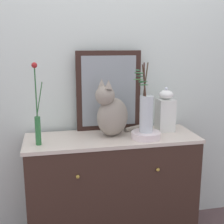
{
  "coord_description": "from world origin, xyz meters",
  "views": [
    {
      "loc": [
        -0.43,
        -2.04,
        1.49
      ],
      "look_at": [
        0.0,
        0.0,
        1.01
      ],
      "focal_mm": 49.01,
      "sensor_mm": 36.0,
      "label": 1
    }
  ],
  "objects_px": {
    "cat_sitting": "(112,113)",
    "vase_slim_green": "(37,119)",
    "sideboard": "(112,190)",
    "mirror_leaning": "(109,91)",
    "bowl_porcelain": "(146,135)",
    "jar_lidded_porcelain": "(165,111)",
    "vase_glass_clear": "(146,111)"
  },
  "relations": [
    {
      "from": "mirror_leaning",
      "to": "jar_lidded_porcelain",
      "type": "height_order",
      "value": "mirror_leaning"
    },
    {
      "from": "mirror_leaning",
      "to": "vase_glass_clear",
      "type": "xyz_separation_m",
      "value": [
        0.21,
        -0.28,
        -0.11
      ]
    },
    {
      "from": "mirror_leaning",
      "to": "jar_lidded_porcelain",
      "type": "distance_m",
      "value": 0.45
    },
    {
      "from": "mirror_leaning",
      "to": "vase_slim_green",
      "type": "height_order",
      "value": "mirror_leaning"
    },
    {
      "from": "vase_slim_green",
      "to": "bowl_porcelain",
      "type": "relative_size",
      "value": 2.61
    },
    {
      "from": "sideboard",
      "to": "bowl_porcelain",
      "type": "height_order",
      "value": "bowl_porcelain"
    },
    {
      "from": "bowl_porcelain",
      "to": "vase_slim_green",
      "type": "bearing_deg",
      "value": 179.16
    },
    {
      "from": "vase_slim_green",
      "to": "jar_lidded_porcelain",
      "type": "distance_m",
      "value": 0.94
    },
    {
      "from": "bowl_porcelain",
      "to": "jar_lidded_porcelain",
      "type": "bearing_deg",
      "value": 37.03
    },
    {
      "from": "sideboard",
      "to": "cat_sitting",
      "type": "distance_m",
      "value": 0.59
    },
    {
      "from": "cat_sitting",
      "to": "vase_slim_green",
      "type": "xyz_separation_m",
      "value": [
        -0.51,
        -0.1,
        0.01
      ]
    },
    {
      "from": "bowl_porcelain",
      "to": "vase_glass_clear",
      "type": "distance_m",
      "value": 0.17
    },
    {
      "from": "sideboard",
      "to": "mirror_leaning",
      "type": "height_order",
      "value": "mirror_leaning"
    },
    {
      "from": "cat_sitting",
      "to": "vase_glass_clear",
      "type": "relative_size",
      "value": 0.94
    },
    {
      "from": "bowl_porcelain",
      "to": "vase_glass_clear",
      "type": "xyz_separation_m",
      "value": [
        -0.0,
        0.0,
        0.17
      ]
    },
    {
      "from": "sideboard",
      "to": "mirror_leaning",
      "type": "relative_size",
      "value": 2.06
    },
    {
      "from": "mirror_leaning",
      "to": "bowl_porcelain",
      "type": "bearing_deg",
      "value": -52.97
    },
    {
      "from": "sideboard",
      "to": "bowl_porcelain",
      "type": "bearing_deg",
      "value": -20.59
    },
    {
      "from": "sideboard",
      "to": "mirror_leaning",
      "type": "bearing_deg",
      "value": 85.45
    },
    {
      "from": "bowl_porcelain",
      "to": "vase_glass_clear",
      "type": "height_order",
      "value": "vase_glass_clear"
    },
    {
      "from": "mirror_leaning",
      "to": "vase_slim_green",
      "type": "distance_m",
      "value": 0.6
    },
    {
      "from": "vase_glass_clear",
      "to": "cat_sitting",
      "type": "bearing_deg",
      "value": 154.21
    },
    {
      "from": "mirror_leaning",
      "to": "jar_lidded_porcelain",
      "type": "relative_size",
      "value": 1.79
    },
    {
      "from": "jar_lidded_porcelain",
      "to": "vase_slim_green",
      "type": "bearing_deg",
      "value": -171.45
    },
    {
      "from": "sideboard",
      "to": "vase_glass_clear",
      "type": "bearing_deg",
      "value": -20.61
    },
    {
      "from": "vase_slim_green",
      "to": "jar_lidded_porcelain",
      "type": "height_order",
      "value": "vase_slim_green"
    },
    {
      "from": "jar_lidded_porcelain",
      "to": "mirror_leaning",
      "type": "bearing_deg",
      "value": 162.81
    },
    {
      "from": "cat_sitting",
      "to": "jar_lidded_porcelain",
      "type": "relative_size",
      "value": 1.35
    },
    {
      "from": "sideboard",
      "to": "bowl_porcelain",
      "type": "distance_m",
      "value": 0.5
    },
    {
      "from": "bowl_porcelain",
      "to": "jar_lidded_porcelain",
      "type": "xyz_separation_m",
      "value": [
        0.2,
        0.15,
        0.13
      ]
    },
    {
      "from": "mirror_leaning",
      "to": "vase_glass_clear",
      "type": "height_order",
      "value": "mirror_leaning"
    },
    {
      "from": "cat_sitting",
      "to": "jar_lidded_porcelain",
      "type": "distance_m",
      "value": 0.43
    }
  ]
}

